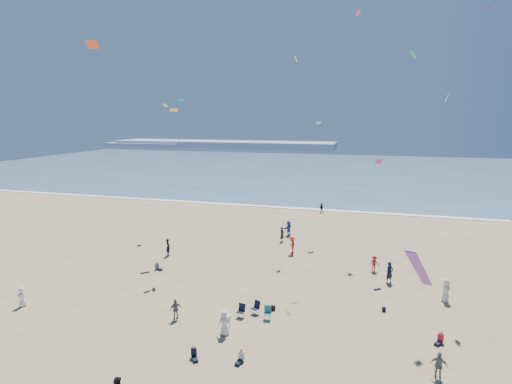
# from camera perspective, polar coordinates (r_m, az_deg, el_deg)

# --- Properties ---
(ocean) EXTENTS (220.00, 100.00, 0.06)m
(ocean) POSITION_cam_1_polar(r_m,az_deg,el_deg) (114.02, 10.85, 3.05)
(ocean) COLOR #476B84
(ocean) RESTS_ON ground
(surf_line) EXTENTS (220.00, 1.20, 0.08)m
(surf_line) POSITION_cam_1_polar(r_m,az_deg,el_deg) (65.02, 7.08, -2.41)
(surf_line) COLOR white
(surf_line) RESTS_ON ground
(headland_far) EXTENTS (110.00, 20.00, 3.20)m
(headland_far) POSITION_cam_1_polar(r_m,az_deg,el_deg) (200.48, -4.67, 6.80)
(headland_far) COLOR #7A8EA8
(headland_far) RESTS_ON ground
(headland_near) EXTENTS (40.00, 14.00, 2.00)m
(headland_near) POSITION_cam_1_polar(r_m,az_deg,el_deg) (213.28, -15.35, 6.53)
(headland_near) COLOR #7A8EA8
(headland_near) RESTS_ON ground
(standing_flyers) EXTENTS (37.12, 54.93, 1.94)m
(standing_flyers) POSITION_cam_1_polar(r_m,az_deg,el_deg) (35.23, 6.00, -12.30)
(standing_flyers) COLOR #2C5479
(standing_flyers) RESTS_ON ground
(seated_group) EXTENTS (25.31, 18.51, 0.84)m
(seated_group) POSITION_cam_1_polar(r_m,az_deg,el_deg) (27.80, 0.07, -19.92)
(seated_group) COLOR silver
(seated_group) RESTS_ON ground
(chair_cluster) EXTENTS (2.69, 1.55, 1.00)m
(chair_cluster) POSITION_cam_1_polar(r_m,az_deg,el_deg) (30.71, -0.24, -16.60)
(chair_cluster) COLOR black
(chair_cluster) RESTS_ON ground
(white_tote) EXTENTS (0.35, 0.20, 0.40)m
(white_tote) POSITION_cam_1_polar(r_m,az_deg,el_deg) (30.47, -3.96, -17.50)
(white_tote) COLOR white
(white_tote) RESTS_ON ground
(black_backpack) EXTENTS (0.30, 0.22, 0.38)m
(black_backpack) POSITION_cam_1_polar(r_m,az_deg,el_deg) (31.82, 2.48, -16.21)
(black_backpack) COLOR black
(black_backpack) RESTS_ON ground
(navy_bag) EXTENTS (0.28, 0.18, 0.34)m
(navy_bag) POSITION_cam_1_polar(r_m,az_deg,el_deg) (33.11, 17.81, -15.66)
(navy_bag) COLOR black
(navy_bag) RESTS_ON ground
(kites_aloft) EXTENTS (37.02, 46.02, 28.58)m
(kites_aloft) POSITION_cam_1_polar(r_m,az_deg,el_deg) (29.57, 16.94, 11.28)
(kites_aloft) COLOR #CAFF20
(kites_aloft) RESTS_ON ground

